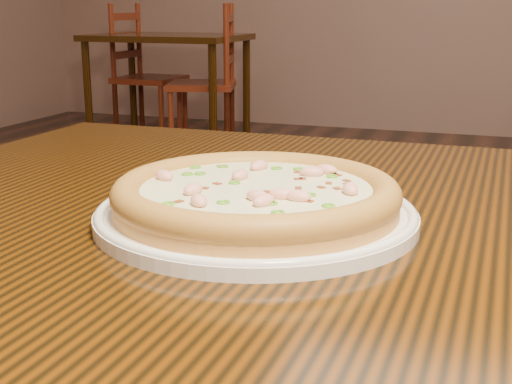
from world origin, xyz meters
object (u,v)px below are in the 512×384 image
(hero_table, at_px, (388,317))
(chair_a, at_px, (143,78))
(pizza, at_px, (256,195))
(bg_table_left, at_px, (168,49))
(plate, at_px, (256,214))
(chair_b, at_px, (210,84))

(hero_table, relative_size, chair_a, 1.26)
(hero_table, relative_size, pizza, 4.47)
(chair_a, bearing_deg, hero_table, -58.43)
(bg_table_left, bearing_deg, pizza, -62.31)
(plate, relative_size, pizza, 1.12)
(hero_table, distance_m, bg_table_left, 4.27)
(hero_table, distance_m, chair_b, 4.06)
(pizza, distance_m, chair_b, 4.07)
(chair_b, bearing_deg, bg_table_left, 168.56)
(bg_table_left, bearing_deg, chair_b, -11.44)
(hero_table, relative_size, plate, 3.99)
(bg_table_left, distance_m, chair_b, 0.40)
(plate, distance_m, chair_b, 4.07)
(plate, height_order, chair_a, chair_a)
(chair_b, bearing_deg, pizza, -66.05)
(pizza, relative_size, bg_table_left, 0.27)
(pizza, relative_size, chair_a, 0.28)
(bg_table_left, xyz_separation_m, chair_b, (0.33, -0.07, -0.22))
(plate, bearing_deg, hero_table, 22.62)
(bg_table_left, height_order, chair_b, chair_b)
(hero_table, xyz_separation_m, chair_a, (-2.37, 3.86, -0.21))
(hero_table, bearing_deg, bg_table_left, 119.43)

